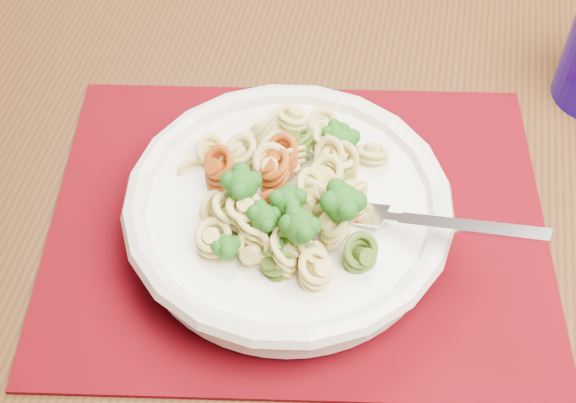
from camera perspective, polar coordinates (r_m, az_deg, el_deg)
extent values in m
cube|color=#4A2F15|center=(0.75, 0.52, 4.70)|extent=(1.61, 1.29, 0.04)
cube|color=#5B030D|center=(0.66, 0.70, -1.50)|extent=(0.45, 0.37, 0.00)
cylinder|color=white|center=(0.65, 0.00, -1.93)|extent=(0.11, 0.11, 0.01)
cylinder|color=white|center=(0.63, 0.00, -0.91)|extent=(0.24, 0.24, 0.03)
torus|color=white|center=(0.62, 0.00, -0.06)|extent=(0.26, 0.26, 0.02)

